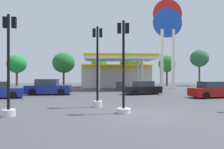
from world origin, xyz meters
TOP-DOWN VIEW (x-y plane):
  - ground_plane at (0.00, 0.00)m, footprint 90.00×90.00m
  - gas_station at (0.63, 24.14)m, footprint 11.04×12.27m
  - station_pole_sign at (8.05, 20.83)m, footprint 4.42×0.56m
  - car_1 at (2.36, 11.47)m, footprint 4.27×2.69m
  - car_2 at (-7.53, 11.77)m, footprint 4.62×2.14m
  - car_3 at (8.09, 7.75)m, footprint 4.39×2.43m
  - traffic_signal_0 at (-0.95, 0.23)m, footprint 0.77×0.77m
  - traffic_signal_1 at (-6.89, -0.32)m, footprint 0.70×0.71m
  - traffic_signal_3 at (-2.39, 2.68)m, footprint 0.65×0.66m
  - tree_0 at (-17.15, 29.69)m, footprint 3.51×3.51m
  - tree_1 at (-8.47, 28.26)m, footprint 3.97×3.97m
  - tree_2 at (-2.10, 28.72)m, footprint 2.92×2.92m
  - tree_3 at (3.88, 30.42)m, footprint 4.00×4.00m
  - tree_4 at (10.29, 28.19)m, footprint 3.10×3.10m
  - tree_5 at (16.69, 28.76)m, footprint 3.41×3.41m

SIDE VIEW (x-z plane):
  - ground_plane at x=0.00m, z-range 0.00..0.00m
  - car_1 at x=2.36m, z-range -0.07..1.36m
  - car_3 at x=8.09m, z-range -0.07..1.42m
  - car_2 at x=-7.53m, z-range -0.08..1.57m
  - traffic_signal_1 at x=-6.89m, z-range -0.73..4.46m
  - traffic_signal_0 at x=-0.95m, z-range -0.67..4.42m
  - traffic_signal_3 at x=-2.39m, z-range -0.58..4.69m
  - gas_station at x=0.63m, z-range -0.12..4.64m
  - tree_2 at x=-2.10m, z-range 1.29..6.59m
  - tree_0 at x=-17.15m, z-range 1.17..6.89m
  - tree_4 at x=10.29m, z-range 1.24..6.87m
  - tree_1 at x=-8.47m, z-range 1.18..7.21m
  - tree_3 at x=3.88m, z-range 1.24..7.58m
  - tree_5 at x=16.69m, z-range 1.75..8.50m
  - station_pole_sign at x=8.05m, z-range 1.94..15.35m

